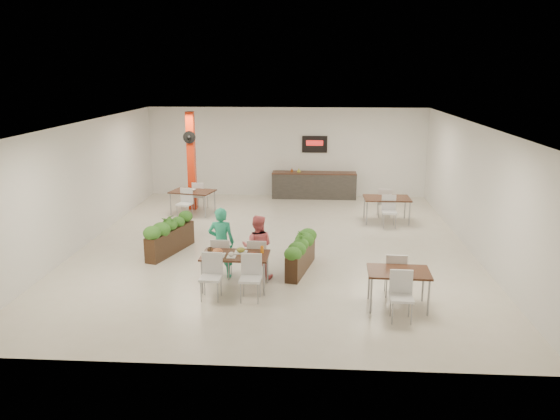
% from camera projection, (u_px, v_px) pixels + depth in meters
% --- Properties ---
extents(ground, '(12.00, 12.00, 0.00)m').
position_uv_depth(ground, '(275.00, 246.00, 14.30)').
color(ground, beige).
rests_on(ground, ground).
extents(room_shell, '(10.10, 12.10, 3.22)m').
position_uv_depth(room_shell, '(275.00, 171.00, 13.80)').
color(room_shell, white).
rests_on(room_shell, ground).
extents(red_column, '(0.40, 0.41, 3.20)m').
position_uv_depth(red_column, '(191.00, 160.00, 17.74)').
color(red_column, red).
rests_on(red_column, ground).
extents(service_counter, '(3.00, 0.64, 2.20)m').
position_uv_depth(service_counter, '(314.00, 184.00, 19.59)').
color(service_counter, '#2A2825').
rests_on(service_counter, ground).
extents(main_table, '(1.42, 1.65, 0.92)m').
position_uv_depth(main_table, '(235.00, 260.00, 11.40)').
color(main_table, '#321910').
rests_on(main_table, ground).
extents(diner_man, '(0.59, 0.39, 1.59)m').
position_uv_depth(diner_man, '(221.00, 242.00, 12.01)').
color(diner_man, '#27AB7E').
rests_on(diner_man, ground).
extents(diner_woman, '(0.71, 0.56, 1.43)m').
position_uv_depth(diner_woman, '(257.00, 247.00, 11.98)').
color(diner_woman, '#FC7077').
rests_on(diner_woman, ground).
extents(planter_left, '(0.86, 1.87, 1.01)m').
position_uv_depth(planter_left, '(170.00, 233.00, 13.67)').
color(planter_left, black).
rests_on(planter_left, ground).
extents(planter_right, '(0.71, 1.78, 0.94)m').
position_uv_depth(planter_right, '(301.00, 250.00, 12.45)').
color(planter_right, black).
rests_on(planter_right, ground).
extents(side_table_a, '(1.48, 1.67, 0.92)m').
position_uv_depth(side_table_a, '(193.00, 194.00, 17.39)').
color(side_table_a, '#321910').
rests_on(side_table_a, ground).
extents(side_table_b, '(1.38, 1.62, 0.92)m').
position_uv_depth(side_table_b, '(387.00, 201.00, 16.47)').
color(side_table_b, '#321910').
rests_on(side_table_b, ground).
extents(side_table_c, '(1.21, 1.63, 0.92)m').
position_uv_depth(side_table_c, '(398.00, 277.00, 10.47)').
color(side_table_c, '#321910').
rests_on(side_table_c, ground).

